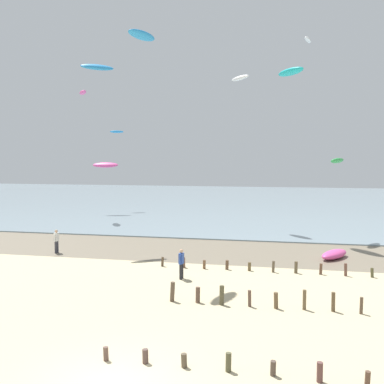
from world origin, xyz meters
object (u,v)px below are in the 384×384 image
Objects in this scene: person_nearest_camera at (181,263)px; kite_aloft_0 at (337,161)px; kite_aloft_13 at (105,165)px; grounded_kite at (334,254)px; kite_aloft_6 at (308,40)px; kite_aloft_8 at (117,132)px; kite_aloft_11 at (142,35)px; kite_aloft_5 at (83,92)px; person_left_flank at (56,241)px; kite_aloft_10 at (240,78)px; kite_aloft_12 at (97,67)px; kite_aloft_1 at (291,72)px.

kite_aloft_0 reaches higher than person_nearest_camera.
person_nearest_camera is at bearing 107.30° from kite_aloft_13.
person_nearest_camera is 0.58× the size of grounded_kite.
kite_aloft_6 is 28.67m from kite_aloft_13.
kite_aloft_11 is (13.24, -29.35, 3.66)m from kite_aloft_8.
kite_aloft_13 is at bearing 142.01° from kite_aloft_5.
kite_aloft_11 is (-2.76, 1.60, 13.17)m from person_nearest_camera.
kite_aloft_8 is (0.54, 8.70, -3.85)m from kite_aloft_5.
kite_aloft_11 is at bearing -22.40° from person_left_flank.
kite_aloft_5 is at bearing 65.51° from kite_aloft_13.
kite_aloft_10 reaches higher than kite_aloft_8.
kite_aloft_13 is (-17.15, 7.33, -8.55)m from kite_aloft_10.
grounded_kite is 0.95× the size of kite_aloft_13.
kite_aloft_0 is (20.36, 9.28, 5.74)m from person_left_flank.
kite_aloft_5 is 16.13m from kite_aloft_12.
kite_aloft_11 is at bearing -69.53° from kite_aloft_1.
kite_aloft_13 is at bearing 74.80° from kite_aloft_12.
person_nearest_camera is 0.70× the size of kite_aloft_6.
kite_aloft_10 reaches higher than person_nearest_camera.
person_left_flank is 0.94× the size of kite_aloft_8.
kite_aloft_6 is 0.95× the size of kite_aloft_12.
kite_aloft_8 is at bearing 87.41° from kite_aloft_0.
kite_aloft_11 reaches higher than kite_aloft_13.
kite_aloft_5 reaches higher than kite_aloft_12.
kite_aloft_10 is (17.97, -3.16, 0.36)m from kite_aloft_5.
kite_aloft_11 is (13.79, -20.65, -0.19)m from kite_aloft_5.
kite_aloft_10 is at bearing 10.64° from kite_aloft_12.
kite_aloft_10 is 1.04× the size of kite_aloft_12.
person_nearest_camera is 31.18m from kite_aloft_13.
kite_aloft_10 reaches higher than kite_aloft_1.
kite_aloft_13 is (-24.82, 19.41, 5.79)m from grounded_kite.
person_left_flank is at bearing -154.04° from kite_aloft_12.
kite_aloft_12 is (-16.89, -22.65, -7.15)m from kite_aloft_6.
grounded_kite is 1.09× the size of kite_aloft_10.
kite_aloft_6 is 29.15m from kite_aloft_12.
kite_aloft_11 reaches higher than grounded_kite.
kite_aloft_8 reaches higher than kite_aloft_13.
grounded_kite is at bearing 128.50° from kite_aloft_13.
kite_aloft_10 is at bearing -114.83° from grounded_kite.
kite_aloft_8 is 32.41m from kite_aloft_11.
kite_aloft_0 is 0.82× the size of kite_aloft_12.
kite_aloft_10 is at bearing 116.64° from kite_aloft_8.
kite_aloft_8 is at bearing 102.13° from person_left_flank.
kite_aloft_6 is at bearing 74.90° from person_nearest_camera.
kite_aloft_8 is 0.78× the size of kite_aloft_11.
grounded_kite is at bearing -7.25° from kite_aloft_10.
kite_aloft_0 is 0.89× the size of kite_aloft_5.
kite_aloft_10 is (-6.91, -11.80, -6.37)m from kite_aloft_6.
kite_aloft_6 is (2.24, 16.93, 6.98)m from kite_aloft_1.
kite_aloft_0 is 12.75m from kite_aloft_10.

